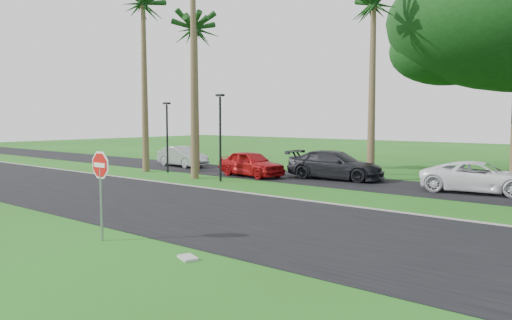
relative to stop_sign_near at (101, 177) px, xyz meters
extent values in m
plane|color=#225214|center=(-0.50, 3.00, -1.77)|extent=(120.00, 120.00, 0.00)
cube|color=black|center=(-0.50, 5.00, -1.76)|extent=(120.00, 8.00, 0.02)
cube|color=black|center=(-0.50, 15.50, -1.76)|extent=(120.00, 5.00, 0.02)
cube|color=gray|center=(-0.50, 9.05, -1.74)|extent=(120.00, 0.12, 0.06)
cylinder|color=gray|center=(0.00, 0.00, -0.77)|extent=(0.07, 0.07, 2.00)
cylinder|color=white|center=(0.00, 0.00, 0.33)|extent=(1.05, 0.02, 1.05)
cylinder|color=red|center=(0.00, 0.00, 0.33)|extent=(0.90, 0.02, 0.90)
cube|color=white|center=(0.00, 0.00, 0.33)|extent=(0.50, 0.02, 0.12)
cone|color=brown|center=(-13.50, 12.00, 3.48)|extent=(0.44, 0.44, 10.50)
cone|color=brown|center=(-11.00, 14.00, 2.73)|extent=(0.44, 0.44, 9.00)
cone|color=brown|center=(-8.50, 11.50, 3.98)|extent=(0.44, 0.44, 11.50)
cone|color=brown|center=(-0.50, 17.00, 2.98)|extent=(0.44, 0.44, 9.50)
cylinder|color=black|center=(-12.00, 12.50, 0.33)|extent=(0.12, 0.12, 4.20)
cube|color=black|center=(-12.00, 12.50, 2.51)|extent=(0.45, 0.25, 0.12)
cylinder|color=black|center=(-6.50, 11.50, 0.48)|extent=(0.12, 0.12, 4.50)
cube|color=black|center=(-6.50, 11.50, 2.81)|extent=(0.45, 0.25, 0.12)
imported|color=#A2A5A9|center=(-14.09, 15.60, -1.08)|extent=(4.33, 1.89, 1.39)
imported|color=#AA0E10|center=(-6.62, 14.18, -1.04)|extent=(4.51, 2.24, 1.48)
imported|color=black|center=(-2.17, 16.09, -0.99)|extent=(5.62, 2.85, 1.56)
imported|color=white|center=(5.45, 15.89, -1.07)|extent=(5.31, 2.96, 1.40)
cube|color=#A4A29B|center=(3.16, 0.28, -1.74)|extent=(0.64, 0.52, 0.06)
camera|label=1|loc=(11.92, -7.70, 1.61)|focal=35.00mm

